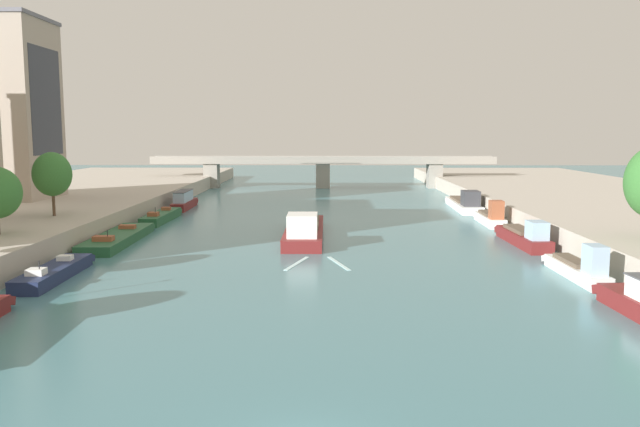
% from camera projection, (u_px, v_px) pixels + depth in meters
% --- Properties ---
extents(barge_midriver, '(3.94, 20.02, 3.38)m').
position_uv_depth(barge_midriver, '(304.00, 230.00, 68.31)').
color(barge_midriver, maroon).
rests_on(barge_midriver, ground).
extents(wake_behind_barge, '(5.60, 5.87, 0.03)m').
position_uv_depth(wake_behind_barge, '(318.00, 263.00, 55.58)').
color(wake_behind_barge, silver).
rests_on(wake_behind_barge, ground).
extents(moored_boat_left_lone, '(2.48, 11.82, 2.12)m').
position_uv_depth(moored_boat_left_lone, '(55.00, 272.00, 49.75)').
color(moored_boat_left_lone, '#1E284C').
rests_on(moored_boat_left_lone, ground).
extents(moored_boat_left_far, '(3.77, 16.84, 2.07)m').
position_uv_depth(moored_boat_left_far, '(118.00, 238.00, 66.04)').
color(moored_boat_left_far, '#235633').
rests_on(moored_boat_left_far, ground).
extents(moored_boat_left_upstream, '(2.45, 12.98, 2.22)m').
position_uv_depth(moored_boat_left_upstream, '(161.00, 216.00, 81.96)').
color(moored_boat_left_upstream, '#235633').
rests_on(moored_boat_left_upstream, ground).
extents(moored_boat_left_second, '(2.10, 11.25, 2.74)m').
position_uv_depth(moored_boat_left_second, '(184.00, 201.00, 95.10)').
color(moored_boat_left_second, maroon).
rests_on(moored_boat_left_second, ground).
extents(moored_boat_right_second, '(1.83, 10.49, 3.14)m').
position_uv_depth(moored_boat_right_second, '(579.00, 267.00, 49.65)').
color(moored_boat_right_second, silver).
rests_on(moored_boat_right_second, ground).
extents(moored_boat_right_end, '(2.47, 12.48, 2.93)m').
position_uv_depth(moored_boat_right_end, '(524.00, 236.00, 64.41)').
color(moored_boat_right_end, maroon).
rests_on(moored_boat_right_end, ground).
extents(moored_boat_right_upstream, '(2.24, 10.08, 3.26)m').
position_uv_depth(moored_boat_right_upstream, '(491.00, 217.00, 78.85)').
color(moored_boat_right_upstream, silver).
rests_on(moored_boat_right_upstream, ground).
extents(moored_boat_right_midway, '(3.64, 16.62, 3.18)m').
position_uv_depth(moored_boat_right_midway, '(465.00, 203.00, 94.21)').
color(moored_boat_right_midway, silver).
rests_on(moored_boat_right_midway, ground).
extents(tree_left_midway, '(4.04, 4.04, 6.78)m').
position_uv_depth(tree_left_midway, '(52.00, 174.00, 68.09)').
color(tree_left_midway, brown).
rests_on(tree_left_midway, quay_left).
extents(building_left_tall, '(11.70, 11.91, 23.97)m').
position_uv_depth(building_left_tall, '(4.00, 108.00, 85.54)').
color(building_left_tall, '#A89989').
rests_on(building_left_tall, quay_left).
extents(bridge_far, '(69.38, 4.40, 6.43)m').
position_uv_depth(bridge_far, '(323.00, 167.00, 130.61)').
color(bridge_far, gray).
rests_on(bridge_far, ground).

